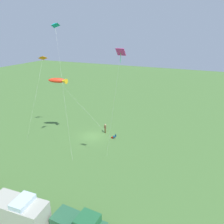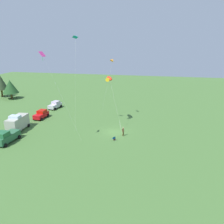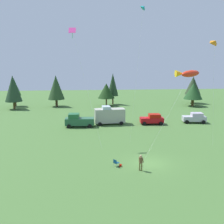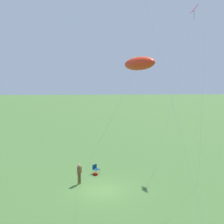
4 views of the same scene
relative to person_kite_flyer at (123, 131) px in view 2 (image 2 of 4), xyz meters
name	(u,v)px [view 2 (image 2 of 4)]	position (x,y,z in m)	size (l,w,h in m)	color
ground_plane	(115,132)	(1.45, 1.92, -1.02)	(160.00, 160.00, 0.00)	#416830
person_kite_flyer	(123,131)	(0.00, 0.00, 0.00)	(0.55, 0.47, 1.74)	brown
folding_chair	(114,138)	(-2.48, 1.29, -0.53)	(0.68, 0.68, 0.82)	navy
backpack_on_grass	(114,139)	(-1.97, 1.31, -0.91)	(0.32, 0.22, 0.22)	#A01105
truck_green_flatbed	(6,137)	(-7.11, 19.78, 0.08)	(5.08, 2.57, 2.34)	#265839
van_motorhome_grey	(17,123)	(-1.56, 21.28, 0.62)	(5.55, 2.93, 3.34)	#A3A495
car_red_sedan	(41,114)	(6.23, 20.46, -0.07)	(4.26, 2.33, 1.89)	#B80F15
car_silver_compact	(55,105)	(14.42, 20.93, -0.07)	(4.39, 2.65, 1.89)	#B1B0BC
kite_large_fish	(109,79)	(6.12, 4.10, 8.85)	(8.18, 5.20, 10.34)	red
kite_delta_teal	(76,37)	(1.97, 9.36, 16.90)	(2.01, 1.15, 18.36)	#0F8F94
kite_delta_orange	(113,61)	(9.07, 3.89, 12.30)	(3.06, 4.11, 13.74)	orange
kite_diamond_rainbow	(44,58)	(-7.19, 11.05, 13.71)	(4.19, 4.52, 15.73)	#DA348F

